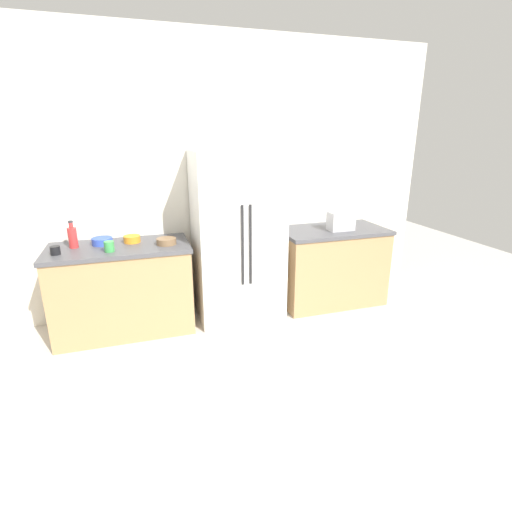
{
  "coord_description": "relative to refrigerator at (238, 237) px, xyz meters",
  "views": [
    {
      "loc": [
        -0.84,
        -2.43,
        1.92
      ],
      "look_at": [
        0.06,
        0.41,
        0.97
      ],
      "focal_mm": 26.95,
      "sensor_mm": 36.0,
      "label": 1
    }
  ],
  "objects": [
    {
      "name": "ground_plane",
      "position": [
        -0.16,
        -1.34,
        -0.89
      ],
      "size": [
        10.2,
        10.2,
        0.0
      ],
      "primitive_type": "plane",
      "color": "beige"
    },
    {
      "name": "kitchen_back_panel",
      "position": [
        -0.16,
        0.4,
        0.57
      ],
      "size": [
        5.1,
        0.1,
        2.91
      ],
      "primitive_type": "cube",
      "color": "silver",
      "rests_on": "ground_plane"
    },
    {
      "name": "counter_left",
      "position": [
        -1.19,
        0.01,
        -0.44
      ],
      "size": [
        1.33,
        0.68,
        0.89
      ],
      "color": "tan",
      "rests_on": "ground_plane"
    },
    {
      "name": "counter_right",
      "position": [
        1.12,
        0.01,
        -0.44
      ],
      "size": [
        1.21,
        0.68,
        0.89
      ],
      "color": "tan",
      "rests_on": "ground_plane"
    },
    {
      "name": "refrigerator",
      "position": [
        0.0,
        0.0,
        0.0
      ],
      "size": [
        0.89,
        0.68,
        1.77
      ],
      "color": "white",
      "rests_on": "ground_plane"
    },
    {
      "name": "toaster",
      "position": [
        1.18,
        -0.07,
        0.1
      ],
      "size": [
        0.28,
        0.17,
        0.21
      ],
      "primitive_type": "cube",
      "color": "silver",
      "rests_on": "counter_right"
    },
    {
      "name": "bottle_a",
      "position": [
        -1.58,
        0.08,
        0.11
      ],
      "size": [
        0.08,
        0.08,
        0.26
      ],
      "color": "red",
      "rests_on": "counter_left"
    },
    {
      "name": "cup_a",
      "position": [
        -1.26,
        -0.16,
        0.05
      ],
      "size": [
        0.09,
        0.09,
        0.1
      ],
      "primitive_type": "cylinder",
      "color": "green",
      "rests_on": "counter_left"
    },
    {
      "name": "cup_b",
      "position": [
        -1.71,
        -0.11,
        0.04
      ],
      "size": [
        0.08,
        0.08,
        0.08
      ],
      "primitive_type": "cylinder",
      "color": "black",
      "rests_on": "counter_left"
    },
    {
      "name": "bowl_a",
      "position": [
        -1.06,
        0.11,
        0.04
      ],
      "size": [
        0.16,
        0.16,
        0.07
      ],
      "primitive_type": "cylinder",
      "color": "orange",
      "rests_on": "counter_left"
    },
    {
      "name": "bowl_b",
      "position": [
        -1.33,
        0.12,
        0.03
      ],
      "size": [
        0.19,
        0.19,
        0.07
      ],
      "primitive_type": "cylinder",
      "color": "blue",
      "rests_on": "counter_left"
    },
    {
      "name": "bowl_c",
      "position": [
        -0.74,
        -0.07,
        0.03
      ],
      "size": [
        0.19,
        0.19,
        0.06
      ],
      "primitive_type": "cylinder",
      "color": "brown",
      "rests_on": "counter_left"
    }
  ]
}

